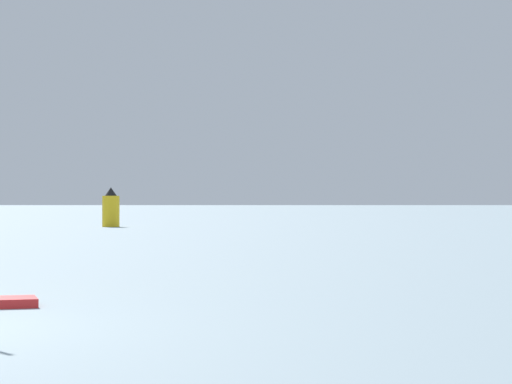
{
  "coord_description": "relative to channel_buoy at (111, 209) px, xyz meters",
  "views": [
    {
      "loc": [
        5.91,
        -10.55,
        1.36
      ],
      "look_at": [
        3.07,
        14.26,
        1.63
      ],
      "focal_mm": 74.19,
      "sensor_mm": 36.0,
      "label": 1
    }
  ],
  "objects": [
    {
      "name": "distant_headland",
      "position": [
        59.71,
        1271.0,
        24.04
      ],
      "size": [
        927.44,
        369.36,
        50.17
      ],
      "primitive_type": "cube",
      "rotation": [
        0.0,
        0.0,
        -0.02
      ],
      "color": "#60665B",
      "rests_on": "ground_plane"
    },
    {
      "name": "channel_buoy",
      "position": [
        0.0,
        0.0,
        0.0
      ],
      "size": [
        1.01,
        1.01,
        2.32
      ],
      "color": "yellow",
      "rests_on": "ground_plane"
    }
  ]
}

